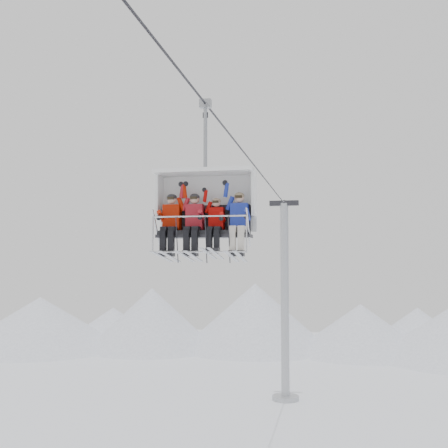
% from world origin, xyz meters
% --- Properties ---
extents(ridgeline, '(72.00, 21.00, 7.00)m').
position_xyz_m(ridgeline, '(-1.58, 42.05, 2.84)').
color(ridgeline, white).
rests_on(ridgeline, ground).
extents(lift_tower_right, '(2.00, 1.80, 13.48)m').
position_xyz_m(lift_tower_right, '(0.00, 22.00, 5.78)').
color(lift_tower_right, '#A6A9AD').
rests_on(lift_tower_right, ground).
extents(haul_cable, '(0.06, 50.00, 0.06)m').
position_xyz_m(haul_cable, '(0.00, 0.00, 13.30)').
color(haul_cable, '#29292E').
rests_on(haul_cable, lift_tower_left).
extents(chairlift_carrier, '(2.55, 1.17, 3.98)m').
position_xyz_m(chairlift_carrier, '(0.00, -2.42, 10.71)').
color(chairlift_carrier, black).
rests_on(chairlift_carrier, haul_cable).
extents(skier_far_left, '(0.44, 1.69, 1.72)m').
position_xyz_m(skier_far_left, '(-0.85, -2.73, 10.24)').
color(skier_far_left, '#AF1802').
rests_on(skier_far_left, chairlift_carrier).
extents(skier_center_left, '(0.44, 1.69, 1.71)m').
position_xyz_m(skier_center_left, '(-0.25, -2.73, 10.24)').
color(skier_center_left, '#A81A25').
rests_on(skier_center_left, chairlift_carrier).
extents(skier_center_right, '(0.38, 1.69, 1.52)m').
position_xyz_m(skier_center_right, '(0.31, -2.74, 10.18)').
color(skier_center_right, '#B10704').
rests_on(skier_center_right, chairlift_carrier).
extents(skier_far_right, '(0.44, 1.69, 1.72)m').
position_xyz_m(skier_far_right, '(0.90, -2.73, 10.24)').
color(skier_far_right, '#1F32AC').
rests_on(skier_far_right, chairlift_carrier).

